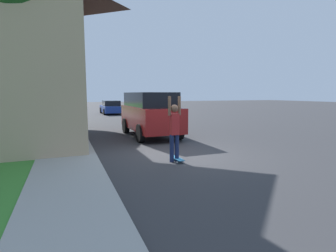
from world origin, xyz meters
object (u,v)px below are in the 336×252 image
object	(u,v)px
skateboarder	(174,128)
skateboard	(177,158)
lawn_tree_far	(52,45)
fire_hydrant	(62,142)
suv_parked	(150,113)
car_down_street	(111,107)

from	to	relation	value
skateboarder	skateboard	xyz separation A→B (m)	(0.10, 0.04, -0.96)
lawn_tree_far	fire_hydrant	distance (m)	10.93
suv_parked	skateboard	bearing A→B (deg)	-98.00
lawn_tree_far	skateboard	xyz separation A→B (m)	(3.76, -11.93, -5.13)
car_down_street	skateboarder	xyz separation A→B (m)	(-1.41, -20.10, 0.38)
suv_parked	skateboarder	world-z (taller)	suv_parked
lawn_tree_far	skateboarder	distance (m)	13.20
skateboarder	skateboard	world-z (taller)	skateboarder
lawn_tree_far	suv_parked	world-z (taller)	lawn_tree_far
suv_parked	skateboarder	xyz separation A→B (m)	(-0.79, -4.94, -0.11)
skateboard	fire_hydrant	size ratio (longest dim) A/B	1.08
suv_parked	skateboard	distance (m)	5.06
fire_hydrant	car_down_street	bearing A→B (deg)	75.61
lawn_tree_far	suv_parked	xyz separation A→B (m)	(4.45, -7.03, -4.06)
lawn_tree_far	fire_hydrant	world-z (taller)	lawn_tree_far
suv_parked	fire_hydrant	size ratio (longest dim) A/B	6.52
car_down_street	fire_hydrant	world-z (taller)	car_down_street
suv_parked	skateboarder	bearing A→B (deg)	-99.10
skateboarder	fire_hydrant	distance (m)	3.90
skateboarder	suv_parked	bearing A→B (deg)	80.90
fire_hydrant	suv_parked	bearing A→B (deg)	34.98
skateboard	suv_parked	bearing A→B (deg)	82.00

